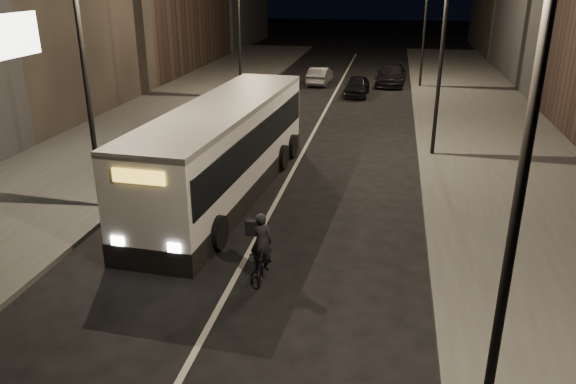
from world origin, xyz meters
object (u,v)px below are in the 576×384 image
at_px(streetlight_right_mid, 437,29).
at_px(streetlight_right_far, 422,7).
at_px(car_far, 391,75).
at_px(car_mid, 320,76).
at_px(streetlight_right_near, 509,133).
at_px(city_bus, 225,146).
at_px(car_near, 357,86).
at_px(streetlight_left_near, 90,47).
at_px(cyclist_on_bicycle, 263,256).
at_px(streetlight_left_far, 243,11).

relative_size(streetlight_right_mid, streetlight_right_far, 1.00).
bearing_deg(car_far, car_mid, -166.82).
bearing_deg(streetlight_right_mid, streetlight_right_far, 90.00).
xyz_separation_m(streetlight_right_near, streetlight_right_far, (0.00, 32.00, 0.00)).
xyz_separation_m(city_bus, car_near, (3.40, 18.32, -1.16)).
bearing_deg(streetlight_right_mid, streetlight_left_near, -143.12).
bearing_deg(streetlight_right_near, car_far, 93.01).
distance_m(streetlight_right_near, car_mid, 33.16).
xyz_separation_m(city_bus, car_far, (5.53, 22.68, -1.08)).
bearing_deg(car_near, city_bus, -98.52).
xyz_separation_m(streetlight_right_near, streetlight_left_near, (-10.66, 8.00, 0.00)).
relative_size(streetlight_right_near, car_near, 2.22).
relative_size(streetlight_left_near, car_far, 1.68).
distance_m(city_bus, car_mid, 21.87).
bearing_deg(car_near, cyclist_on_bicycle, -89.81).
xyz_separation_m(streetlight_right_far, streetlight_left_near, (-10.66, -24.00, 0.00)).
distance_m(streetlight_right_near, car_far, 33.34).
bearing_deg(streetlight_left_far, streetlight_right_far, 29.36).
distance_m(streetlight_left_near, streetlight_left_far, 18.00).
xyz_separation_m(streetlight_right_mid, streetlight_right_far, (0.00, 16.00, 0.00)).
distance_m(cyclist_on_bicycle, car_mid, 27.60).
bearing_deg(cyclist_on_bicycle, streetlight_left_far, 101.14).
bearing_deg(car_far, streetlight_left_far, -138.45).
bearing_deg(car_far, city_bus, -100.12).
bearing_deg(car_far, streetlight_right_far, -25.58).
bearing_deg(car_near, streetlight_left_near, -106.27).
relative_size(city_bus, car_far, 2.53).
xyz_separation_m(streetlight_right_near, streetlight_right_mid, (0.00, 16.00, 0.00)).
bearing_deg(city_bus, streetlight_left_far, 105.87).
height_order(city_bus, car_mid, city_bus).
bearing_deg(streetlight_left_near, city_bus, 33.92).
relative_size(streetlight_right_far, car_far, 1.68).
bearing_deg(cyclist_on_bicycle, streetlight_right_mid, 63.30).
bearing_deg(city_bus, cyclist_on_bicycle, -61.39).
xyz_separation_m(streetlight_right_near, car_near, (-3.86, 28.61, -4.74)).
bearing_deg(city_bus, car_mid, 92.28).
distance_m(streetlight_right_far, car_far, 5.06).
distance_m(streetlight_right_near, cyclist_on_bicycle, 8.06).
bearing_deg(streetlight_right_near, streetlight_right_far, 90.00).
bearing_deg(streetlight_right_mid, streetlight_left_far, 136.84).
bearing_deg(streetlight_right_far, streetlight_right_mid, -90.00).
distance_m(streetlight_right_far, car_near, 6.99).
relative_size(streetlight_right_near, car_far, 1.68).
relative_size(streetlight_right_far, cyclist_on_bicycle, 4.32).
height_order(car_near, car_far, car_far).
bearing_deg(city_bus, streetlight_right_near, -51.10).
distance_m(streetlight_left_far, car_near, 8.69).
relative_size(streetlight_left_far, car_near, 2.22).
distance_m(car_mid, car_far, 5.08).
bearing_deg(cyclist_on_bicycle, streetlight_right_far, 75.80).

